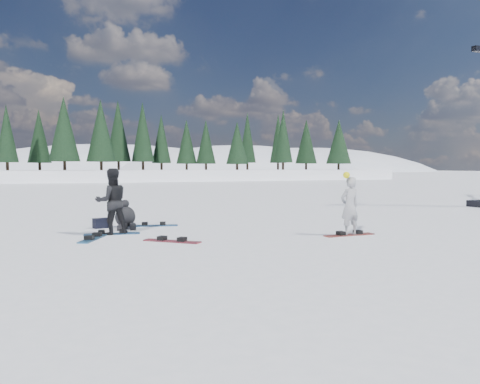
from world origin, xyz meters
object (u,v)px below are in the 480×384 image
Objects in this scene: snowboarder_woman at (350,206)px; snowboard_loose_a at (93,238)px; seated_rider at (126,217)px; gear_bag at (101,223)px; snowboard_loose_c at (154,226)px; snowboard_loose_b at (172,241)px; snowboarder_man at (112,201)px.

snowboarder_woman is 1.16× the size of snowboard_loose_a.
snowboarder_woman is at bearing -21.00° from seated_rider.
gear_bag reaches higher than snowboard_loose_c.
seated_rider is 0.73× the size of snowboard_loose_a.
snowboard_loose_b is at bearing -81.11° from snowboard_loose_c.
snowboarder_man is 4.07× the size of gear_bag.
seated_rider is (-5.44, 3.91, -0.48)m from snowboarder_woman.
snowboard_loose_a is (-1.79, 1.20, 0.00)m from snowboard_loose_b.
snowboarder_man reaches higher than snowboarder_woman.
snowboarder_woman reaches higher than snowboard_loose_b.
snowboard_loose_a is (-0.41, -2.22, -0.14)m from gear_bag.
gear_bag is at bearing -171.79° from snowboard_loose_c.
snowboarder_man is 1.22× the size of snowboard_loose_c.
snowboard_loose_b and snowboard_loose_c have the same top height.
snowboarder_man reaches higher than seated_rider.
gear_bag is 3.70m from snowboard_loose_b.
snowboard_loose_a is at bearing -22.18° from snowboarder_woman.
seated_rider reaches higher than snowboard_loose_a.
seated_rider is 3.26m from snowboard_loose_b.
snowboard_loose_a is (-1.11, -1.97, -0.32)m from seated_rider.
snowboard_loose_c is (1.45, 1.41, -0.90)m from snowboarder_man.
snowboard_loose_b is 1.00× the size of snowboard_loose_c.
snowboarder_man is (-5.99, 2.63, 0.10)m from snowboarder_woman.
snowboarder_man is 1.72m from gear_bag.
snowboarder_man reaches higher than gear_bag.
snowboarder_man is 2.21m from snowboard_loose_c.
snowboarder_man is at bearing -98.64° from seated_rider.
gear_bag is (-6.14, 4.16, -0.66)m from snowboarder_woman.
snowboarder_woman is at bearing -81.73° from snowboard_loose_a.
seated_rider is at bearing 144.17° from snowboard_loose_b.
seated_rider is at bearing -4.54° from snowboard_loose_a.
seated_rider reaches higher than snowboard_loose_c.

